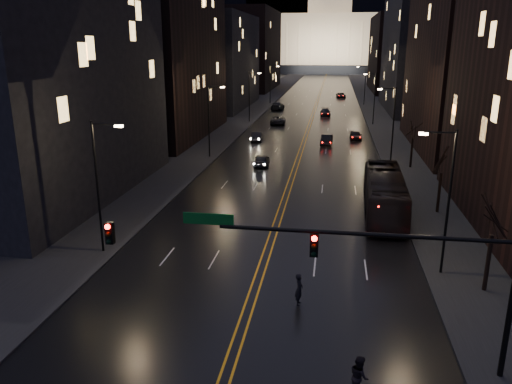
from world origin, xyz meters
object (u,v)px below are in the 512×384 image
at_px(oncoming_car_a, 262,160).
at_px(pedestrian_a, 299,289).
at_px(traffic_signal, 373,260).
at_px(oncoming_car_b, 257,136).
at_px(receding_car_a, 327,140).
at_px(bus, 384,194).
at_px(pedestrian_b, 359,376).

distance_m(oncoming_car_a, pedestrian_a, 32.35).
bearing_deg(traffic_signal, oncoming_car_a, 105.03).
bearing_deg(oncoming_car_b, receding_car_a, 168.82).
height_order(bus, pedestrian_a, bus).
height_order(traffic_signal, oncoming_car_b, traffic_signal).
bearing_deg(oncoming_car_b, traffic_signal, 100.04).
bearing_deg(pedestrian_b, pedestrian_a, 4.39).
bearing_deg(pedestrian_a, oncoming_car_a, 15.68).
bearing_deg(oncoming_car_a, traffic_signal, 100.39).
bearing_deg(oncoming_car_a, pedestrian_b, 99.12).
height_order(receding_car_a, pedestrian_a, pedestrian_a).
bearing_deg(bus, receding_car_a, 102.16).
bearing_deg(oncoming_car_b, oncoming_car_a, 97.04).
xyz_separation_m(bus, pedestrian_a, (-5.87, -16.06, -0.88)).
bearing_deg(bus, oncoming_car_a, 130.69).
height_order(bus, oncoming_car_a, bus).
bearing_deg(receding_car_a, pedestrian_a, -87.12).
relative_size(bus, receding_car_a, 3.00).
bearing_deg(receding_car_a, oncoming_car_a, -113.73).
bearing_deg(traffic_signal, receding_car_a, 92.96).
xyz_separation_m(bus, receding_car_a, (-5.21, 29.54, -1.08)).
distance_m(bus, receding_car_a, 30.02).
bearing_deg(receding_car_a, traffic_signal, -83.34).
relative_size(oncoming_car_b, pedestrian_a, 2.35).
bearing_deg(oncoming_car_a, oncoming_car_b, -83.84).
height_order(pedestrian_a, pedestrian_b, pedestrian_b).
height_order(oncoming_car_a, receding_car_a, oncoming_car_a).
bearing_deg(bus, pedestrian_b, -95.20).
bearing_deg(pedestrian_b, oncoming_car_b, -5.14).
height_order(oncoming_car_a, oncoming_car_b, oncoming_car_a).
relative_size(receding_car_a, pedestrian_a, 2.37).
distance_m(bus, oncoming_car_b, 34.48).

